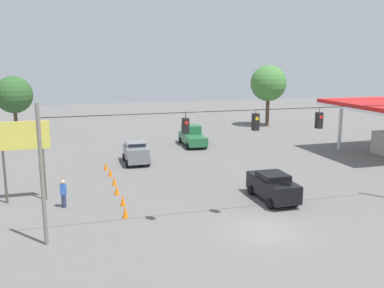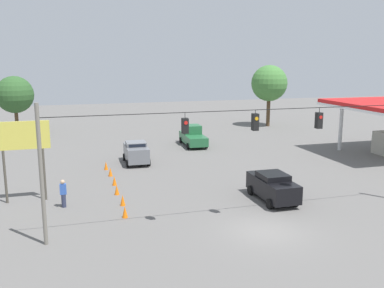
% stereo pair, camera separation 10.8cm
% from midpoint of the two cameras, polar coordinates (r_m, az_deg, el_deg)
% --- Properties ---
extents(ground_plane, '(140.00, 140.00, 0.00)m').
position_cam_midpoint_polar(ground_plane, '(23.88, 9.80, -11.41)').
color(ground_plane, '#605E5B').
extents(overhead_signal_span, '(22.72, 0.38, 7.12)m').
position_cam_midpoint_polar(overhead_signal_span, '(24.02, 8.59, -0.23)').
color(overhead_signal_span, slate).
rests_on(overhead_signal_span, ground_plane).
extents(pickup_truck_green_oncoming_deep, '(2.37, 5.40, 2.12)m').
position_cam_midpoint_polar(pickup_truck_green_oncoming_deep, '(45.78, 0.18, 1.03)').
color(pickup_truck_green_oncoming_deep, '#236038').
rests_on(pickup_truck_green_oncoming_deep, ground_plane).
extents(sedan_grey_withflow_far, '(2.15, 4.05, 1.95)m').
position_cam_midpoint_polar(sedan_grey_withflow_far, '(38.24, -7.38, -1.07)').
color(sedan_grey_withflow_far, slate).
rests_on(sedan_grey_withflow_far, ground_plane).
extents(sedan_black_crossing_near, '(2.07, 4.49, 1.83)m').
position_cam_midpoint_polar(sedan_black_crossing_near, '(28.61, 10.80, -5.54)').
color(sedan_black_crossing_near, black).
rests_on(sedan_black_crossing_near, ground_plane).
extents(traffic_cone_nearest, '(0.34, 0.34, 0.71)m').
position_cam_midpoint_polar(traffic_cone_nearest, '(25.61, -8.82, -8.93)').
color(traffic_cone_nearest, orange).
rests_on(traffic_cone_nearest, ground_plane).
extents(traffic_cone_second, '(0.34, 0.34, 0.71)m').
position_cam_midpoint_polar(traffic_cone_second, '(27.63, -9.12, -7.41)').
color(traffic_cone_second, orange).
rests_on(traffic_cone_second, ground_plane).
extents(traffic_cone_third, '(0.34, 0.34, 0.71)m').
position_cam_midpoint_polar(traffic_cone_third, '(29.83, -9.89, -6.02)').
color(traffic_cone_third, orange).
rests_on(traffic_cone_third, ground_plane).
extents(traffic_cone_fourth, '(0.34, 0.34, 0.71)m').
position_cam_midpoint_polar(traffic_cone_fourth, '(32.00, -10.21, -4.84)').
color(traffic_cone_fourth, orange).
rests_on(traffic_cone_fourth, ground_plane).
extents(traffic_cone_fifth, '(0.34, 0.34, 0.71)m').
position_cam_midpoint_polar(traffic_cone_fifth, '(34.50, -10.75, -3.67)').
color(traffic_cone_fifth, orange).
rests_on(traffic_cone_fifth, ground_plane).
extents(traffic_cone_farthest, '(0.34, 0.34, 0.71)m').
position_cam_midpoint_polar(traffic_cone_farthest, '(36.53, -11.31, -2.85)').
color(traffic_cone_farthest, orange).
rests_on(traffic_cone_farthest, ground_plane).
extents(roadside_billboard, '(3.39, 0.16, 5.28)m').
position_cam_midpoint_polar(roadside_billboard, '(29.26, -21.58, 0.09)').
color(roadside_billboard, '#4C473D').
rests_on(roadside_billboard, ground_plane).
extents(pedestrian, '(0.40, 0.28, 1.78)m').
position_cam_midpoint_polar(pedestrian, '(28.00, -16.68, -6.33)').
color(pedestrian, '#2D334C').
rests_on(pedestrian, ground_plane).
extents(tree_horizon_left, '(4.47, 4.47, 7.12)m').
position_cam_midpoint_polar(tree_horizon_left, '(56.16, -22.52, 6.08)').
color(tree_horizon_left, '#4C3823').
rests_on(tree_horizon_left, ground_plane).
extents(tree_horizon_right, '(4.87, 4.87, 8.32)m').
position_cam_midpoint_polar(tree_horizon_right, '(59.39, 10.31, 7.95)').
color(tree_horizon_right, '#4C3823').
rests_on(tree_horizon_right, ground_plane).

